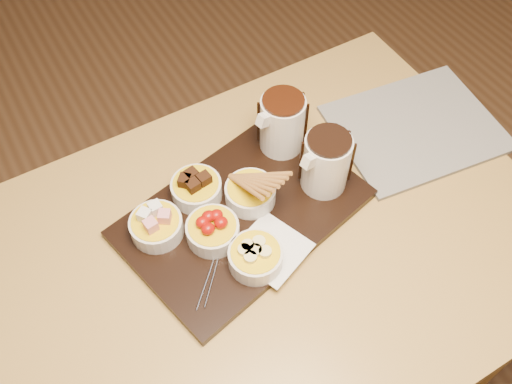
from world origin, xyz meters
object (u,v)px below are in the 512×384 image
pitcher_dark_chocolate (326,163)px  newspaper (416,128)px  serving_board (243,213)px  dining_table (247,278)px  bowl_strawberries (213,231)px  pitcher_milk_chocolate (282,124)px

pitcher_dark_chocolate → newspaper: (0.27, 0.03, -0.08)m
serving_board → newspaper: 0.44m
pitcher_dark_chocolate → dining_table: bearing=-177.9°
dining_table → bowl_strawberries: size_ratio=12.00×
bowl_strawberries → pitcher_milk_chocolate: size_ratio=0.79×
newspaper → serving_board: bearing=-171.7°
serving_board → pitcher_milk_chocolate: size_ratio=3.65×
serving_board → bowl_strawberries: bearing=-176.4°
dining_table → pitcher_milk_chocolate: bearing=44.2°
newspaper → dining_table: bearing=-162.5°
dining_table → pitcher_dark_chocolate: size_ratio=9.53×
serving_board → bowl_strawberries: size_ratio=4.60×
dining_table → newspaper: newspaper is taller
bowl_strawberries → newspaper: bowl_strawberries is taller
pitcher_milk_chocolate → newspaper: pitcher_milk_chocolate is taller
dining_table → bowl_strawberries: bearing=126.1°
bowl_strawberries → pitcher_dark_chocolate: (0.25, 0.00, 0.04)m
pitcher_milk_chocolate → pitcher_dark_chocolate: bearing=-94.4°
dining_table → pitcher_milk_chocolate: (0.19, 0.19, 0.18)m
pitcher_milk_chocolate → dining_table: bearing=-148.8°
serving_board → newspaper: serving_board is taller
newspaper → bowl_strawberries: bearing=-169.3°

